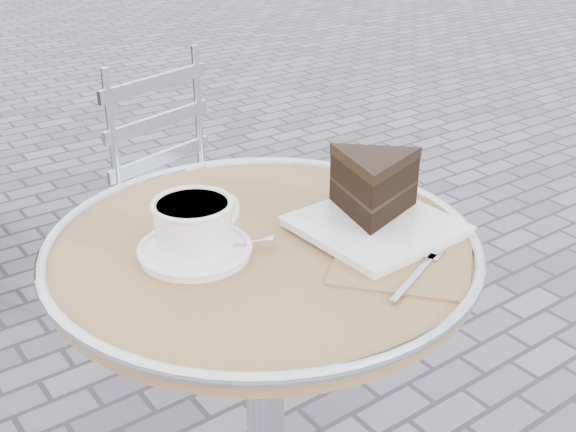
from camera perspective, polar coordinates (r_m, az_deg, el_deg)
cafe_table at (r=1.27m, az=-1.93°, el=-8.53°), size 0.72×0.72×0.74m
cappuccino_set at (r=1.14m, az=-7.34°, el=-1.18°), size 0.20×0.18×0.09m
cake_plate_set at (r=1.22m, az=6.89°, el=1.73°), size 0.31×0.38×0.13m
bistro_chair at (r=2.05m, az=-8.69°, el=3.59°), size 0.45×0.45×0.82m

